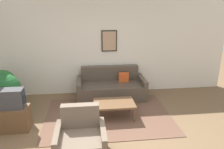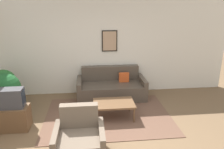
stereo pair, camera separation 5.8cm
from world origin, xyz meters
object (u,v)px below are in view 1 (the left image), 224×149
(coffee_table, at_px, (114,104))
(tv, at_px, (6,99))
(potted_plant_tall, at_px, (5,90))
(armchair, at_px, (81,142))
(couch, at_px, (111,88))

(coffee_table, distance_m, tv, 2.28)
(coffee_table, height_order, potted_plant_tall, potted_plant_tall)
(potted_plant_tall, bearing_deg, tv, -69.67)
(armchair, height_order, potted_plant_tall, potted_plant_tall)
(tv, relative_size, potted_plant_tall, 0.65)
(tv, xyz_separation_m, armchair, (1.51, -1.06, -0.41))
(tv, height_order, potted_plant_tall, potted_plant_tall)
(coffee_table, height_order, armchair, armchair)
(coffee_table, relative_size, tv, 1.35)
(tv, bearing_deg, armchair, -35.28)
(coffee_table, relative_size, armchair, 1.07)
(couch, relative_size, coffee_table, 2.02)
(couch, relative_size, tv, 2.73)
(armchair, distance_m, potted_plant_tall, 2.40)
(couch, height_order, coffee_table, couch)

